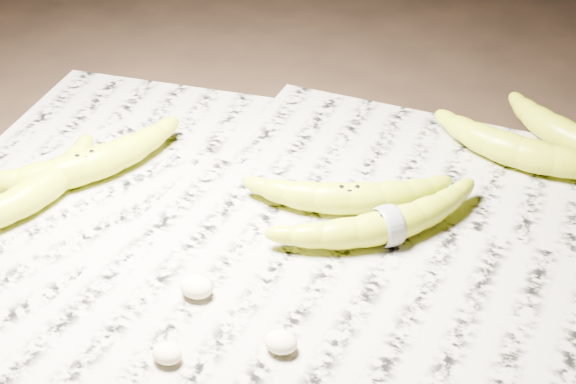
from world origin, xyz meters
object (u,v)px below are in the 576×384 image
(banana_upper_b, at_px, (571,135))
(banana_center, at_px, (349,196))
(banana_upper_a, at_px, (522,150))
(banana_left_a, at_px, (86,164))
(banana_taped, at_px, (388,223))
(banana_left_b, at_px, (37,189))

(banana_upper_b, bearing_deg, banana_center, -105.81)
(banana_upper_a, height_order, banana_upper_b, banana_upper_a)
(banana_upper_a, bearing_deg, banana_left_a, -145.13)
(banana_taped, xyz_separation_m, banana_upper_b, (0.17, 0.25, 0.00))
(banana_left_a, xyz_separation_m, banana_center, (0.31, 0.05, -0.00))
(banana_left_a, height_order, banana_upper_b, banana_left_a)
(banana_left_a, bearing_deg, banana_upper_b, -26.07)
(banana_left_a, xyz_separation_m, banana_left_b, (-0.02, -0.06, -0.00))
(banana_left_b, bearing_deg, banana_upper_b, -46.82)
(banana_taped, bearing_deg, banana_left_b, 149.03)
(banana_left_a, bearing_deg, banana_center, -43.83)
(banana_left_b, xyz_separation_m, banana_upper_a, (0.50, 0.28, 0.00))
(banana_taped, bearing_deg, banana_upper_b, 13.84)
(banana_upper_b, bearing_deg, banana_left_b, -119.74)
(banana_center, bearing_deg, banana_left_a, 168.22)
(banana_taped, xyz_separation_m, banana_upper_a, (0.11, 0.20, 0.00))
(banana_left_b, height_order, banana_upper_b, banana_upper_b)
(banana_left_a, bearing_deg, banana_upper_a, -29.15)
(banana_taped, distance_m, banana_upper_b, 0.30)
(banana_upper_a, relative_size, banana_upper_b, 1.09)
(banana_left_a, distance_m, banana_upper_b, 0.60)
(banana_center, xyz_separation_m, banana_taped, (0.05, -0.03, -0.00))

